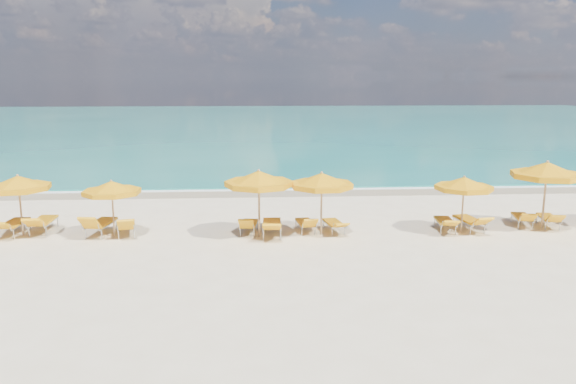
{
  "coord_description": "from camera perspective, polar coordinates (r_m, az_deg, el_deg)",
  "views": [
    {
      "loc": [
        -1.28,
        -19.82,
        5.61
      ],
      "look_at": [
        0.0,
        1.5,
        1.2
      ],
      "focal_mm": 35.0,
      "sensor_mm": 36.0,
      "label": 1
    }
  ],
  "objects": [
    {
      "name": "lounger_6_left",
      "position": [
        23.24,
        22.68,
        -2.7
      ],
      "size": [
        0.89,
        1.77,
        0.74
      ],
      "rotation": [
        0.0,
        0.0,
        -0.21
      ],
      "color": "#A5A8AD",
      "rests_on": "ground"
    },
    {
      "name": "umbrella_5",
      "position": [
        21.19,
        17.45,
        0.78
      ],
      "size": [
        2.54,
        2.54,
        2.12
      ],
      "rotation": [
        0.0,
        0.0,
        -0.25
      ],
      "color": "tan",
      "rests_on": "ground"
    },
    {
      "name": "foam_line",
      "position": [
        28.61,
        -0.8,
        0.35
      ],
      "size": [
        120.0,
        1.2,
        0.03
      ],
      "primitive_type": "cube",
      "color": "white",
      "rests_on": "ground"
    },
    {
      "name": "lounger_4_right",
      "position": [
        20.71,
        4.71,
        -3.54
      ],
      "size": [
        0.81,
        1.73,
        0.6
      ],
      "rotation": [
        0.0,
        0.0,
        0.18
      ],
      "color": "#A5A8AD",
      "rests_on": "ground"
    },
    {
      "name": "lounger_2_right",
      "position": [
        21.06,
        -16.08,
        -3.63
      ],
      "size": [
        0.92,
        1.81,
        0.83
      ],
      "rotation": [
        0.0,
        0.0,
        0.2
      ],
      "color": "#A5A8AD",
      "rests_on": "ground"
    },
    {
      "name": "lounger_6_right",
      "position": [
        23.51,
        24.93,
        -2.73
      ],
      "size": [
        0.88,
        1.78,
        0.72
      ],
      "rotation": [
        0.0,
        0.0,
        -0.2
      ],
      "color": "#A5A8AD",
      "rests_on": "ground"
    },
    {
      "name": "lounger_2_left",
      "position": [
        21.4,
        -18.48,
        -3.46
      ],
      "size": [
        0.96,
        2.02,
        0.94
      ],
      "rotation": [
        0.0,
        0.0,
        -0.16
      ],
      "color": "#A5A8AD",
      "rests_on": "ground"
    },
    {
      "name": "lounger_4_left",
      "position": [
        20.66,
        1.79,
        -3.52
      ],
      "size": [
        0.74,
        1.67,
        0.74
      ],
      "rotation": [
        0.0,
        0.0,
        0.13
      ],
      "color": "#A5A8AD",
      "rests_on": "ground"
    },
    {
      "name": "whitecap_far",
      "position": [
        45.15,
        8.48,
        4.39
      ],
      "size": [
        18.0,
        0.3,
        0.05
      ],
      "primitive_type": "cube",
      "color": "white",
      "rests_on": "ground"
    },
    {
      "name": "umbrella_1",
      "position": [
        21.9,
        -25.72,
        0.79
      ],
      "size": [
        2.63,
        2.63,
        2.25
      ],
      "rotation": [
        0.0,
        0.0,
        -0.21
      ],
      "color": "tan",
      "rests_on": "ground"
    },
    {
      "name": "lounger_1_right",
      "position": [
        22.49,
        -23.61,
        -3.15
      ],
      "size": [
        0.71,
        2.02,
        0.83
      ],
      "rotation": [
        0.0,
        0.0,
        0.02
      ],
      "color": "#A5A8AD",
      "rests_on": "ground"
    },
    {
      "name": "whitecap_near",
      "position": [
        37.55,
        -10.63,
        2.87
      ],
      "size": [
        14.0,
        0.36,
        0.05
      ],
      "primitive_type": "cube",
      "color": "white",
      "rests_on": "ground"
    },
    {
      "name": "wet_sand_band",
      "position": [
        27.83,
        -0.73,
        0.03
      ],
      "size": [
        120.0,
        2.6,
        0.01
      ],
      "primitive_type": "cube",
      "color": "tan",
      "rests_on": "ground"
    },
    {
      "name": "lounger_3_right",
      "position": [
        20.19,
        -1.64,
        -3.76
      ],
      "size": [
        0.73,
        2.07,
        0.77
      ],
      "rotation": [
        0.0,
        0.0,
        -0.03
      ],
      "color": "#A5A8AD",
      "rests_on": "ground"
    },
    {
      "name": "ocean",
      "position": [
        68.07,
        -2.37,
        6.92
      ],
      "size": [
        120.0,
        80.0,
        0.3
      ],
      "primitive_type": "cube",
      "color": "#137065",
      "rests_on": "ground"
    },
    {
      "name": "lounger_1_left",
      "position": [
        22.6,
        -26.13,
        -3.31
      ],
      "size": [
        0.74,
        2.01,
        0.78
      ],
      "rotation": [
        0.0,
        0.0,
        -0.05
      ],
      "color": "#A5A8AD",
      "rests_on": "ground"
    },
    {
      "name": "lounger_5_right",
      "position": [
        21.92,
        17.95,
        -3.13
      ],
      "size": [
        0.9,
        1.96,
        0.77
      ],
      "rotation": [
        0.0,
        0.0,
        0.15
      ],
      "color": "#A5A8AD",
      "rests_on": "ground"
    },
    {
      "name": "ground_plane",
      "position": [
        20.64,
        0.25,
        -4.11
      ],
      "size": [
        120.0,
        120.0,
        0.0
      ],
      "primitive_type": "plane",
      "color": "beige"
    },
    {
      "name": "lounger_3_left",
      "position": [
        20.53,
        -3.99,
        -3.64
      ],
      "size": [
        0.73,
        1.64,
        0.77
      ],
      "rotation": [
        0.0,
        0.0,
        -0.12
      ],
      "color": "#A5A8AD",
      "rests_on": "ground"
    },
    {
      "name": "umbrella_2",
      "position": [
        20.62,
        -17.49,
        0.37
      ],
      "size": [
        2.64,
        2.64,
        2.07
      ],
      "rotation": [
        0.0,
        0.0,
        0.37
      ],
      "color": "tan",
      "rests_on": "ground"
    },
    {
      "name": "umbrella_3",
      "position": [
        19.61,
        -2.99,
        1.31
      ],
      "size": [
        2.49,
        2.49,
        2.45
      ],
      "rotation": [
        0.0,
        0.0,
        -0.03
      ],
      "color": "tan",
      "rests_on": "ground"
    },
    {
      "name": "umbrella_6",
      "position": [
        22.62,
        24.81,
        1.98
      ],
      "size": [
        2.86,
        2.86,
        2.61
      ],
      "rotation": [
        0.0,
        0.0,
        0.12
      ],
      "color": "tan",
      "rests_on": "ground"
    },
    {
      "name": "lounger_5_left",
      "position": [
        21.57,
        15.66,
        -3.27
      ],
      "size": [
        0.76,
        1.85,
        0.68
      ],
      "rotation": [
        0.0,
        0.0,
        -0.11
      ],
      "color": "#A5A8AD",
      "rests_on": "ground"
    },
    {
      "name": "umbrella_4",
      "position": [
        19.94,
        3.44,
        1.13
      ],
      "size": [
        2.88,
        2.88,
        2.31
      ],
      "rotation": [
        0.0,
        0.0,
        -0.32
      ],
      "color": "tan",
      "rests_on": "ground"
    }
  ]
}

